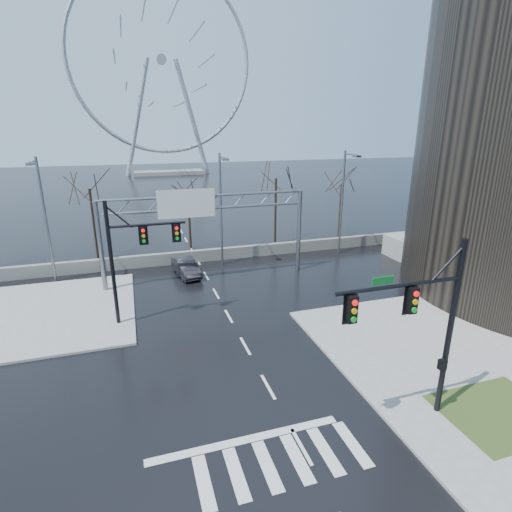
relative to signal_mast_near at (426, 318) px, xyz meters
name	(u,v)px	position (x,y,z in m)	size (l,w,h in m)	color
ground	(268,387)	(-5.14, 4.04, -4.87)	(260.00, 260.00, 0.00)	black
sidewalk_right_ext	(413,335)	(4.86, 6.04, -4.80)	(12.00, 10.00, 0.15)	gray
sidewalk_far	(57,312)	(-16.14, 16.04, -4.80)	(10.00, 12.00, 0.15)	gray
grass_strip	(500,413)	(3.86, -0.96, -4.72)	(5.00, 4.00, 0.02)	#343F1A
barrier_wall	(198,256)	(-5.14, 24.04, -4.32)	(52.00, 0.50, 1.10)	slate
signal_mast_near	(426,318)	(0.00, 0.00, 0.00)	(5.52, 0.41, 8.00)	black
signal_mast_far	(130,251)	(-11.01, 13.00, -0.04)	(4.72, 0.41, 8.00)	black
sign_gantry	(201,219)	(-5.52, 19.00, 0.31)	(16.36, 0.40, 7.60)	slate
streetlight_left	(44,211)	(-17.14, 22.20, 1.01)	(0.50, 2.55, 10.00)	slate
streetlight_mid	(222,202)	(-3.14, 22.20, 1.01)	(0.50, 2.55, 10.00)	slate
streetlight_right	(344,195)	(8.86, 22.20, 1.01)	(0.50, 2.55, 10.00)	slate
tree_left	(90,197)	(-14.14, 27.54, 1.10)	(3.75, 3.75, 7.50)	black
tree_center	(188,199)	(-5.14, 28.54, 0.30)	(3.25, 3.25, 6.50)	black
tree_right	(276,186)	(3.86, 27.54, 1.34)	(3.90, 3.90, 7.80)	black
tree_far_right	(341,190)	(11.86, 28.04, 0.54)	(3.40, 3.40, 6.80)	black
ferris_wheel	(162,68)	(-0.14, 99.04, 21.26)	(45.00, 6.00, 50.91)	gray
car	(186,267)	(-6.70, 20.71, -4.16)	(1.50, 4.30, 1.42)	black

